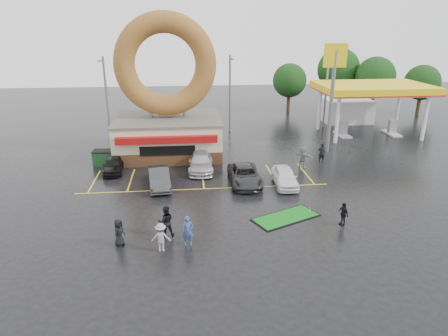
{
  "coord_description": "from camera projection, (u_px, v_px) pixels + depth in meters",
  "views": [
    {
      "loc": [
        -1.29,
        -25.74,
        12.28
      ],
      "look_at": [
        1.44,
        2.02,
        2.2
      ],
      "focal_mm": 32.0,
      "sensor_mm": 36.0,
      "label": 1
    }
  ],
  "objects": [
    {
      "name": "tree_far_b",
      "position": [
        422.0,
        83.0,
        56.0
      ],
      "size": [
        4.9,
        4.9,
        7.0
      ],
      "color": "#332114",
      "rests_on": "ground"
    },
    {
      "name": "car_black",
      "position": [
        113.0,
        165.0,
        34.93
      ],
      "size": [
        1.8,
        4.02,
        1.34
      ],
      "primitive_type": "imported",
      "rotation": [
        0.0,
        0.0,
        0.06
      ],
      "color": "black",
      "rests_on": "ground"
    },
    {
      "name": "streetlight_right",
      "position": [
        326.0,
        89.0,
        48.75
      ],
      "size": [
        0.4,
        2.21,
        9.0
      ],
      "color": "slate",
      "rests_on": "ground"
    },
    {
      "name": "person_hoodie",
      "position": [
        161.0,
        238.0,
        22.62
      ],
      "size": [
        1.16,
        0.71,
        1.75
      ],
      "primitive_type": "imported",
      "rotation": [
        0.0,
        0.0,
        3.09
      ],
      "color": "gray",
      "rests_on": "ground"
    },
    {
      "name": "tree_far_c",
      "position": [
        339.0,
        69.0,
        60.25
      ],
      "size": [
        6.3,
        6.3,
        9.0
      ],
      "color": "#332114",
      "rests_on": "ground"
    },
    {
      "name": "car_grey",
      "position": [
        245.0,
        175.0,
        32.36
      ],
      "size": [
        2.41,
        5.23,
        1.45
      ],
      "primitive_type": "imported",
      "rotation": [
        0.0,
        0.0,
        -0.0
      ],
      "color": "#2D2D30",
      "rests_on": "ground"
    },
    {
      "name": "putting_green",
      "position": [
        286.0,
        217.0,
        26.83
      ],
      "size": [
        4.95,
        3.71,
        0.57
      ],
      "color": "black",
      "rests_on": "ground"
    },
    {
      "name": "car_white",
      "position": [
        285.0,
        177.0,
        32.01
      ],
      "size": [
        1.94,
        4.38,
        1.47
      ],
      "primitive_type": "imported",
      "rotation": [
        0.0,
        0.0,
        -0.05
      ],
      "color": "white",
      "rests_on": "ground"
    },
    {
      "name": "shell_sign",
      "position": [
        333.0,
        78.0,
        38.3
      ],
      "size": [
        2.2,
        0.36,
        10.6
      ],
      "color": "slate",
      "rests_on": "ground"
    },
    {
      "name": "person_walker_near",
      "position": [
        303.0,
        157.0,
        36.06
      ],
      "size": [
        1.66,
        1.74,
        1.97
      ],
      "primitive_type": "imported",
      "rotation": [
        0.0,
        0.0,
        2.31
      ],
      "color": "gray",
      "rests_on": "ground"
    },
    {
      "name": "gas_station",
      "position": [
        360.0,
        99.0,
        48.57
      ],
      "size": [
        12.3,
        13.65,
        5.9
      ],
      "color": "silver",
      "rests_on": "ground"
    },
    {
      "name": "person_walker_far",
      "position": [
        322.0,
        153.0,
        37.43
      ],
      "size": [
        0.7,
        0.49,
        1.85
      ],
      "primitive_type": "imported",
      "rotation": [
        0.0,
        0.0,
        3.21
      ],
      "color": "black",
      "rests_on": "ground"
    },
    {
      "name": "car_dgrey",
      "position": [
        159.0,
        178.0,
        31.74
      ],
      "size": [
        2.13,
        4.7,
        1.5
      ],
      "primitive_type": "imported",
      "rotation": [
        0.0,
        0.0,
        0.12
      ],
      "color": "#313133",
      "rests_on": "ground"
    },
    {
      "name": "car_silver",
      "position": [
        201.0,
        162.0,
        35.4
      ],
      "size": [
        2.32,
        5.3,
        1.52
      ],
      "primitive_type": "imported",
      "rotation": [
        0.0,
        0.0,
        -0.04
      ],
      "color": "#B8B8BE",
      "rests_on": "ground"
    },
    {
      "name": "person_blackjkt",
      "position": [
        166.0,
        221.0,
        24.23
      ],
      "size": [
        1.06,
        0.87,
        1.98
      ],
      "primitive_type": "imported",
      "rotation": [
        0.0,
        0.0,
        3.27
      ],
      "color": "black",
      "rests_on": "ground"
    },
    {
      "name": "dumpster",
      "position": [
        104.0,
        158.0,
        36.75
      ],
      "size": [
        1.93,
        1.41,
        1.3
      ],
      "primitive_type": "cube",
      "rotation": [
        0.0,
        0.0,
        -0.12
      ],
      "color": "#1B4723",
      "rests_on": "ground"
    },
    {
      "name": "person_cameraman",
      "position": [
        343.0,
        214.0,
        25.68
      ],
      "size": [
        0.63,
        0.98,
        1.56
      ],
      "primitive_type": "imported",
      "rotation": [
        0.0,
        0.0,
        -1.27
      ],
      "color": "black",
      "rests_on": "ground"
    },
    {
      "name": "ground",
      "position": [
        207.0,
        207.0,
        28.38
      ],
      "size": [
        120.0,
        120.0,
        0.0
      ],
      "primitive_type": "plane",
      "color": "black",
      "rests_on": "ground"
    },
    {
      "name": "streetlight_left",
      "position": [
        106.0,
        95.0,
        44.48
      ],
      "size": [
        0.4,
        2.21,
        9.0
      ],
      "color": "slate",
      "rests_on": "ground"
    },
    {
      "name": "tree_far_d",
      "position": [
        290.0,
        81.0,
        58.08
      ],
      "size": [
        4.9,
        4.9,
        7.0
      ],
      "color": "#332114",
      "rests_on": "ground"
    },
    {
      "name": "streetlight_mid",
      "position": [
        230.0,
        92.0,
        46.7
      ],
      "size": [
        0.4,
        2.21,
        9.0
      ],
      "color": "slate",
      "rests_on": "ground"
    },
    {
      "name": "tree_far_a",
      "position": [
        375.0,
        77.0,
        57.09
      ],
      "size": [
        5.6,
        5.6,
        8.0
      ],
      "color": "#332114",
      "rests_on": "ground"
    },
    {
      "name": "donut_shop",
      "position": [
        167.0,
        110.0,
        38.73
      ],
      "size": [
        10.2,
        8.7,
        13.5
      ],
      "color": "#472B19",
      "rests_on": "ground"
    },
    {
      "name": "person_blue",
      "position": [
        188.0,
        231.0,
        23.24
      ],
      "size": [
        0.69,
        0.46,
        1.86
      ],
      "primitive_type": "imported",
      "rotation": [
        0.0,
        0.0,
        0.02
      ],
      "color": "#33447F",
      "rests_on": "ground"
    },
    {
      "name": "person_bystander",
      "position": [
        119.0,
        233.0,
        23.22
      ],
      "size": [
        0.84,
        0.97,
        1.69
      ],
      "primitive_type": "imported",
      "rotation": [
        0.0,
        0.0,
        1.13
      ],
      "color": "black",
      "rests_on": "ground"
    }
  ]
}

